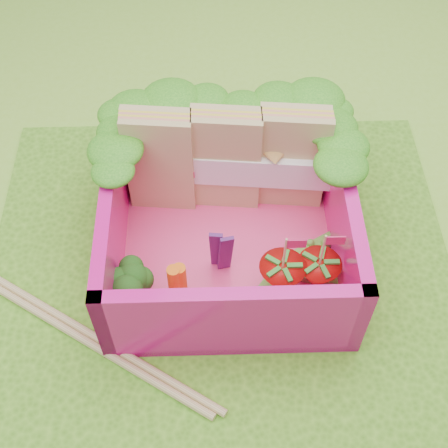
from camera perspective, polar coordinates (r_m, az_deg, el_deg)
ground at (r=3.46m, az=-0.24°, el=-6.28°), size 14.00×14.00×0.00m
placemat at (r=3.45m, az=-0.24°, el=-6.15°), size 2.60×2.60×0.03m
bento_floor at (r=3.56m, az=0.34°, el=-2.18°), size 1.30×1.30×0.05m
bento_box at (r=3.36m, az=0.37°, el=0.27°), size 1.30×1.30×0.55m
lettuce_ruffle at (r=3.41m, az=0.15°, el=9.66°), size 1.43×0.77×0.11m
sandwich_stack at (r=3.51m, az=0.27°, el=5.91°), size 1.22×0.29×0.67m
broccoli at (r=3.25m, az=-8.40°, el=-4.96°), size 0.35×0.35×0.24m
carrot_sticks at (r=3.26m, az=-4.28°, el=-5.35°), size 0.10×0.09×0.27m
purple_wedges at (r=3.28m, az=-0.27°, el=-2.52°), size 0.12×0.06×0.38m
strawberry_left at (r=3.28m, az=5.25°, el=-5.00°), size 0.24×0.24×0.48m
strawberry_right at (r=3.32m, az=8.53°, el=-4.59°), size 0.23×0.23×0.47m
snap_peas at (r=3.43m, az=6.91°, el=-4.53°), size 0.64×0.59×0.05m
chopsticks at (r=3.52m, az=-17.26°, el=-6.95°), size 2.08×1.33×0.04m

